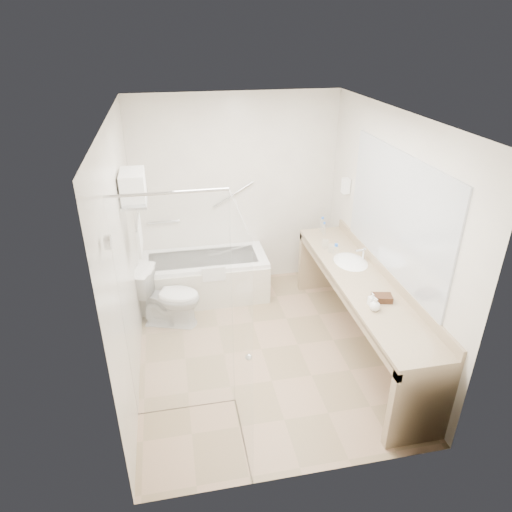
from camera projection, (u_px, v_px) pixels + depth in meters
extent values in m
plane|color=tan|center=(261.00, 349.00, 5.01)|extent=(3.20, 3.20, 0.00)
cube|color=white|center=(263.00, 115.00, 3.88)|extent=(2.60, 3.20, 0.10)
cube|color=silver|center=(236.00, 193.00, 5.84)|extent=(2.60, 0.10, 2.50)
cube|color=silver|center=(311.00, 350.00, 3.05)|extent=(2.60, 0.10, 2.50)
cube|color=silver|center=(125.00, 259.00, 4.22)|extent=(0.10, 3.20, 2.50)
cube|color=silver|center=(386.00, 236.00, 4.67)|extent=(0.10, 3.20, 2.50)
cube|color=white|center=(204.00, 276.00, 5.89)|extent=(1.60, 0.70, 0.55)
cube|color=beige|center=(207.00, 292.00, 5.59)|extent=(1.60, 0.02, 0.50)
cube|color=white|center=(214.00, 274.00, 5.50)|extent=(0.28, 0.06, 0.18)
cylinder|color=silver|center=(163.00, 222.00, 5.78)|extent=(0.40, 0.03, 0.03)
cylinder|color=silver|center=(233.00, 195.00, 5.80)|extent=(0.53, 0.03, 0.33)
cube|color=silver|center=(179.00, 313.00, 3.78)|extent=(0.90, 0.01, 2.10)
cube|color=silver|center=(241.00, 340.00, 3.46)|extent=(0.02, 0.90, 2.10)
cylinder|color=silver|center=(168.00, 193.00, 3.30)|extent=(0.90, 0.02, 0.02)
sphere|color=silver|center=(249.00, 357.00, 3.36)|extent=(0.05, 0.05, 0.05)
cylinder|color=silver|center=(108.00, 242.00, 2.91)|extent=(0.04, 0.10, 0.10)
cube|color=silver|center=(135.00, 199.00, 4.34)|extent=(0.24, 0.55, 0.02)
cylinder|color=silver|center=(137.00, 220.00, 4.44)|extent=(0.02, 0.55, 0.02)
cube|color=white|center=(139.00, 235.00, 4.52)|extent=(0.03, 0.42, 0.32)
cube|color=white|center=(134.00, 194.00, 4.32)|extent=(0.22, 0.40, 0.08)
cube|color=white|center=(133.00, 185.00, 4.28)|extent=(0.22, 0.40, 0.08)
cube|color=white|center=(132.00, 176.00, 4.24)|extent=(0.22, 0.40, 0.08)
cube|color=tan|center=(362.00, 282.00, 4.68)|extent=(0.55, 2.70, 0.05)
cube|color=tan|center=(387.00, 273.00, 4.69)|extent=(0.03, 2.70, 0.10)
cube|color=tan|center=(338.00, 289.00, 4.66)|extent=(0.04, 2.70, 0.08)
cube|color=tan|center=(420.00, 406.00, 3.73)|extent=(0.55, 0.08, 0.80)
cube|color=tan|center=(319.00, 261.00, 6.02)|extent=(0.55, 0.08, 0.80)
ellipsoid|color=white|center=(350.00, 264.00, 5.04)|extent=(0.40, 0.52, 0.14)
cylinder|color=silver|center=(364.00, 254.00, 5.02)|extent=(0.03, 0.03, 0.14)
cube|color=#B7BDC4|center=(396.00, 214.00, 4.40)|extent=(0.02, 2.00, 1.20)
cube|color=white|center=(346.00, 186.00, 5.49)|extent=(0.08, 0.10, 0.18)
imported|color=white|center=(169.00, 297.00, 5.30)|extent=(0.82, 0.61, 0.72)
cube|color=#462819|center=(382.00, 298.00, 4.31)|extent=(0.21, 0.16, 0.06)
imported|color=white|center=(371.00, 302.00, 4.25)|extent=(0.07, 0.13, 0.06)
imported|color=white|center=(375.00, 306.00, 4.16)|extent=(0.14, 0.15, 0.10)
cylinder|color=silver|center=(335.00, 254.00, 4.97)|extent=(0.07, 0.07, 0.19)
cylinder|color=blue|center=(336.00, 245.00, 4.92)|extent=(0.04, 0.04, 0.03)
cylinder|color=silver|center=(322.00, 225.00, 5.72)|extent=(0.06, 0.06, 0.17)
cylinder|color=blue|center=(323.00, 218.00, 5.68)|extent=(0.03, 0.03, 0.02)
cylinder|color=silver|center=(324.00, 229.00, 5.64)|extent=(0.05, 0.05, 0.14)
cylinder|color=blue|center=(325.00, 223.00, 5.60)|extent=(0.03, 0.03, 0.02)
cylinder|color=silver|center=(331.00, 249.00, 5.21)|extent=(0.09, 0.09, 0.09)
cylinder|color=silver|center=(325.00, 244.00, 5.31)|extent=(0.10, 0.10, 0.10)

